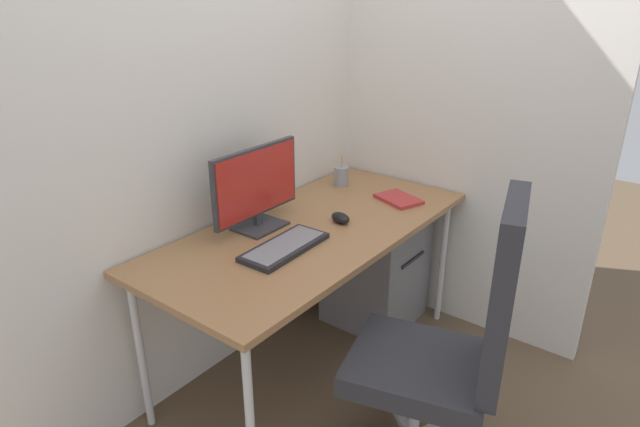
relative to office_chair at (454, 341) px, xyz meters
The scene contains 11 objects.
ground_plane 0.98m from the office_chair, 77.99° to the left, with size 8.00×8.00×0.00m, color brown.
wall_back 1.45m from the office_chair, 82.03° to the left, with size 2.64×0.04×2.80m, color silver.
wall_side_right 1.44m from the office_chair, 32.18° to the left, with size 0.04×1.77×2.80m, color silver.
desk 0.80m from the office_chair, 77.99° to the left, with size 1.62×0.75×0.75m.
office_chair is the anchor object (origin of this frame).
filing_cabinet 1.08m from the office_chair, 47.25° to the left, with size 0.45×0.45×0.62m.
monitor 1.04m from the office_chair, 88.90° to the left, with size 0.50×0.17×0.37m.
keyboard 0.76m from the office_chair, 96.37° to the left, with size 0.41×0.18×0.02m.
mouse 0.79m from the office_chair, 68.10° to the left, with size 0.07×0.11×0.04m, color black.
pen_holder 1.24m from the office_chair, 55.25° to the left, with size 0.08×0.08×0.17m.
notebook 0.95m from the office_chair, 42.89° to the left, with size 0.15×0.22×0.02m, color #B23333.
Camera 1 is at (-1.73, -1.37, 1.75)m, focal length 30.33 mm.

